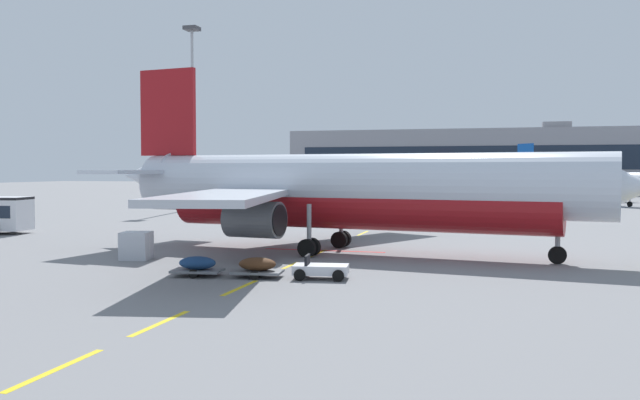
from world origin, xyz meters
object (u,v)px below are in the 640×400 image
object	(u,v)px
airliner_foreground	(347,190)
airliner_mid_left	(575,184)
apron_light_mast_near	(192,95)
uld_cargo_container	(136,246)
baggage_train	(258,267)

from	to	relation	value
airliner_foreground	airliner_mid_left	xyz separation A→B (m)	(19.56, 68.17, -0.89)
airliner_foreground	airliner_mid_left	world-z (taller)	airliner_foreground
apron_light_mast_near	airliner_mid_left	bearing A→B (deg)	28.99
airliner_mid_left	apron_light_mast_near	world-z (taller)	apron_light_mast_near
uld_cargo_container	apron_light_mast_near	xyz separation A→B (m)	(-19.13, 46.74, 14.11)
uld_cargo_container	airliner_mid_left	bearing A→B (deg)	67.57
airliner_foreground	uld_cargo_container	size ratio (longest dim) A/B	18.58
apron_light_mast_near	uld_cargo_container	bearing A→B (deg)	-67.74
airliner_foreground	apron_light_mast_near	xyz separation A→B (m)	(-30.26, 40.57, 10.96)
uld_cargo_container	baggage_train	bearing A→B (deg)	-25.45
airliner_mid_left	uld_cargo_container	world-z (taller)	airliner_mid_left
baggage_train	uld_cargo_container	xyz separation A→B (m)	(-9.19, 4.37, 0.28)
airliner_mid_left	apron_light_mast_near	size ratio (longest dim) A/B	0.97
baggage_train	apron_light_mast_near	size ratio (longest dim) A/B	0.37
airliner_foreground	baggage_train	size ratio (longest dim) A/B	3.99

